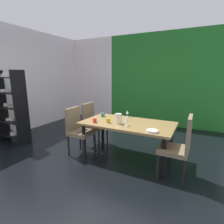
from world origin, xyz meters
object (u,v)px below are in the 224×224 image
dining_table (128,127)px  wine_glass_near_shelf (127,112)px  chair_right_near (180,145)px  chair_left_near (78,128)px  display_shelf (10,106)px  chair_left_far (93,122)px  serving_bowl_front (152,131)px  wine_glass_right (126,120)px  cup_rear (95,121)px  serving_bowl_left (117,115)px  pitcher_center (119,119)px  cup_near_window (108,121)px  cup_west (103,115)px

dining_table → wine_glass_near_shelf: wine_glass_near_shelf is taller
chair_right_near → chair_left_near: (-1.94, -0.00, -0.02)m
display_shelf → wine_glass_near_shelf: bearing=17.4°
chair_left_far → serving_bowl_front: 1.65m
dining_table → chair_left_near: 1.01m
chair_right_near → wine_glass_right: size_ratio=6.41×
chair_right_near → cup_rear: (-1.53, -0.01, 0.20)m
chair_left_near → chair_left_far: bearing=-179.9°
display_shelf → serving_bowl_left: bearing=18.6°
serving_bowl_front → serving_bowl_left: size_ratio=1.56×
chair_left_near → pitcher_center: (0.85, 0.11, 0.28)m
chair_left_far → cup_near_window: bearing=54.9°
wine_glass_near_shelf → serving_bowl_front: bearing=-44.5°
wine_glass_near_shelf → pitcher_center: 0.52m
chair_left_near → wine_glass_right: bearing=93.3°
chair_right_near → pitcher_center: size_ratio=5.21×
wine_glass_near_shelf → serving_bowl_front: 1.00m
serving_bowl_left → chair_right_near: bearing=-24.5°
dining_table → wine_glass_near_shelf: 0.43m
cup_west → pitcher_center: (0.53, -0.33, 0.06)m
serving_bowl_front → cup_rear: bearing=177.1°
serving_bowl_left → cup_rear: size_ratio=1.55×
chair_right_near → wine_glass_right: chair_right_near is taller
chair_left_near → display_shelf: size_ratio=0.56×
serving_bowl_front → pitcher_center: bearing=164.8°
display_shelf → cup_rear: 2.25m
chair_left_far → chair_right_near: size_ratio=0.95×
pitcher_center → cup_west: bearing=147.8°
wine_glass_right → serving_bowl_front: bearing=-14.6°
cup_near_window → pitcher_center: (0.21, 0.03, 0.06)m
wine_glass_near_shelf → serving_bowl_front: (0.71, -0.70, -0.09)m
chair_left_far → pitcher_center: 1.00m
serving_bowl_front → dining_table: bearing=148.6°
cup_near_window → cup_rear: bearing=-157.0°
chair_right_near → serving_bowl_front: size_ratio=5.37×
display_shelf → cup_rear: size_ratio=21.76×
chair_right_near → cup_near_window: 1.31m
dining_table → chair_left_near: (-0.97, -0.27, -0.10)m
serving_bowl_front → cup_near_window: 0.89m
chair_left_near → wine_glass_right: 1.07m
chair_left_far → wine_glass_right: 1.17m
chair_left_far → cup_rear: (0.41, -0.56, 0.22)m
chair_right_near → chair_left_near: size_ratio=1.06×
wine_glass_right → wine_glass_near_shelf: 0.61m
chair_right_near → cup_rear: bearing=90.5°
wine_glass_right → serving_bowl_left: 0.71m
wine_glass_right → cup_rear: wine_glass_right is taller
serving_bowl_left → cup_rear: bearing=-105.8°
cup_west → cup_near_window: same height
chair_right_near → wine_glass_right: bearing=86.3°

